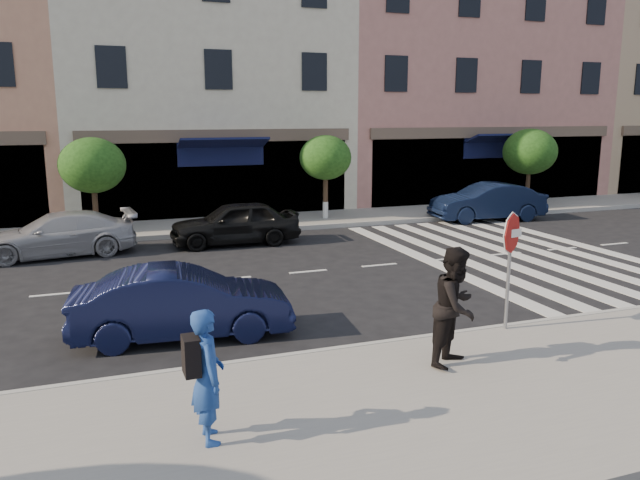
{
  "coord_description": "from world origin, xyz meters",
  "views": [
    {
      "loc": [
        -4.97,
        -10.58,
        3.97
      ],
      "look_at": [
        -0.68,
        1.26,
        1.4
      ],
      "focal_mm": 35.0,
      "sensor_mm": 36.0,
      "label": 1
    }
  ],
  "objects_px": {
    "stop_sign": "(511,243)",
    "car_far_mid": "(235,223)",
    "photographer": "(208,376)",
    "walker": "(456,306)",
    "car_near_mid": "(183,303)",
    "car_far_right": "(487,202)",
    "car_far_left": "(57,235)"
  },
  "relations": [
    {
      "from": "car_far_left",
      "to": "photographer",
      "type": "bearing_deg",
      "value": 4.95
    },
    {
      "from": "car_near_mid",
      "to": "car_far_left",
      "type": "height_order",
      "value": "car_near_mid"
    },
    {
      "from": "photographer",
      "to": "stop_sign",
      "type": "bearing_deg",
      "value": -71.07
    },
    {
      "from": "stop_sign",
      "to": "car_far_mid",
      "type": "height_order",
      "value": "stop_sign"
    },
    {
      "from": "car_far_left",
      "to": "car_far_right",
      "type": "relative_size",
      "value": 1.0
    },
    {
      "from": "stop_sign",
      "to": "car_far_left",
      "type": "xyz_separation_m",
      "value": [
        -7.89,
        9.75,
        -1.11
      ]
    },
    {
      "from": "stop_sign",
      "to": "car_far_right",
      "type": "height_order",
      "value": "stop_sign"
    },
    {
      "from": "photographer",
      "to": "car_far_right",
      "type": "distance_m",
      "value": 18.0
    },
    {
      "from": "car_far_left",
      "to": "car_far_right",
      "type": "distance_m",
      "value": 14.9
    },
    {
      "from": "photographer",
      "to": "car_far_left",
      "type": "bearing_deg",
      "value": 9.54
    },
    {
      "from": "stop_sign",
      "to": "car_far_right",
      "type": "distance_m",
      "value": 12.82
    },
    {
      "from": "walker",
      "to": "car_far_left",
      "type": "relative_size",
      "value": 0.44
    },
    {
      "from": "walker",
      "to": "car_far_mid",
      "type": "height_order",
      "value": "walker"
    },
    {
      "from": "photographer",
      "to": "car_far_left",
      "type": "height_order",
      "value": "photographer"
    },
    {
      "from": "walker",
      "to": "car_far_mid",
      "type": "xyz_separation_m",
      "value": [
        -1.11,
        10.7,
        -0.41
      ]
    },
    {
      "from": "stop_sign",
      "to": "car_far_right",
      "type": "xyz_separation_m",
      "value": [
        6.99,
        10.7,
        -1.03
      ]
    },
    {
      "from": "car_near_mid",
      "to": "car_far_left",
      "type": "relative_size",
      "value": 0.91
    },
    {
      "from": "stop_sign",
      "to": "walker",
      "type": "bearing_deg",
      "value": -159.55
    },
    {
      "from": "walker",
      "to": "car_far_left",
      "type": "bearing_deg",
      "value": 85.37
    },
    {
      "from": "car_near_mid",
      "to": "car_far_right",
      "type": "relative_size",
      "value": 0.91
    },
    {
      "from": "car_far_left",
      "to": "car_far_right",
      "type": "xyz_separation_m",
      "value": [
        14.87,
        0.94,
        0.09
      ]
    },
    {
      "from": "stop_sign",
      "to": "car_far_left",
      "type": "height_order",
      "value": "stop_sign"
    },
    {
      "from": "photographer",
      "to": "car_far_mid",
      "type": "xyz_separation_m",
      "value": [
        2.87,
        11.71,
        -0.29
      ]
    },
    {
      "from": "walker",
      "to": "car_far_right",
      "type": "bearing_deg",
      "value": 19.12
    },
    {
      "from": "car_near_mid",
      "to": "car_far_mid",
      "type": "height_order",
      "value": "car_far_mid"
    },
    {
      "from": "car_far_mid",
      "to": "car_far_right",
      "type": "height_order",
      "value": "car_far_right"
    },
    {
      "from": "walker",
      "to": "car_far_mid",
      "type": "relative_size",
      "value": 0.47
    },
    {
      "from": "car_near_mid",
      "to": "walker",
      "type": "bearing_deg",
      "value": -123.08
    },
    {
      "from": "photographer",
      "to": "car_far_mid",
      "type": "height_order",
      "value": "photographer"
    },
    {
      "from": "stop_sign",
      "to": "car_far_left",
      "type": "distance_m",
      "value": 12.59
    },
    {
      "from": "walker",
      "to": "car_far_right",
      "type": "xyz_separation_m",
      "value": [
        8.73,
        11.75,
        -0.38
      ]
    },
    {
      "from": "stop_sign",
      "to": "car_near_mid",
      "type": "relative_size",
      "value": 0.55
    }
  ]
}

